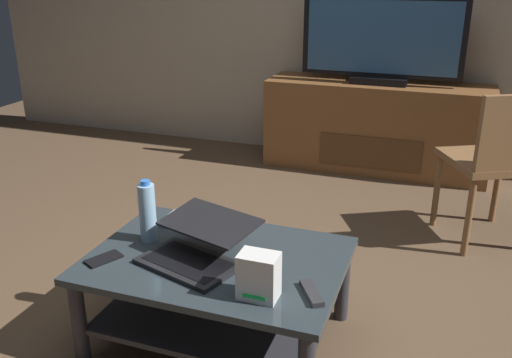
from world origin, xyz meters
TOP-DOWN VIEW (x-y plane):
  - ground_plane at (0.00, 0.00)m, footprint 7.68×7.68m
  - coffee_table at (0.02, -0.21)m, footprint 1.01×0.72m
  - media_cabinet at (0.31, 2.11)m, footprint 1.63×0.45m
  - television at (0.31, 2.09)m, footprint 1.14×0.20m
  - dining_chair at (1.10, 1.08)m, footprint 0.59×0.59m
  - laptop at (-0.04, -0.25)m, footprint 0.47×0.46m
  - router_box at (0.27, -0.42)m, footprint 0.14×0.10m
  - water_bottle_near at (-0.31, -0.17)m, footprint 0.07×0.07m
  - cell_phone at (-0.39, -0.38)m, footprint 0.13×0.16m
  - tv_remote at (0.44, -0.35)m, footprint 0.12×0.16m
  - soundbar_remote at (-0.31, 0.03)m, footprint 0.05×0.16m

SIDE VIEW (x-z plane):
  - ground_plane at x=0.00m, z-range 0.00..0.00m
  - coffee_table at x=0.02m, z-range 0.07..0.46m
  - media_cabinet at x=0.31m, z-range 0.00..0.66m
  - cell_phone at x=-0.39m, z-range 0.38..0.39m
  - tv_remote at x=0.44m, z-range 0.38..0.40m
  - soundbar_remote at x=-0.31m, z-range 0.38..0.40m
  - laptop at x=-0.04m, z-range 0.37..0.52m
  - router_box at x=0.27m, z-range 0.38..0.55m
  - dining_chair at x=1.10m, z-range 0.07..0.95m
  - water_bottle_near at x=-0.31m, z-range 0.38..0.65m
  - television at x=0.31m, z-range 0.65..1.26m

